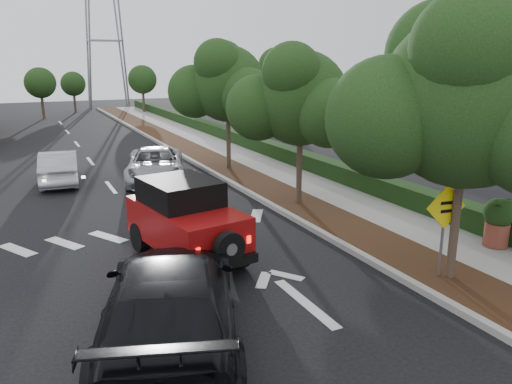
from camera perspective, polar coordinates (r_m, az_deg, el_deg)
ground at (r=10.13m, az=-4.44°, el=-14.76°), size 120.00×120.00×0.00m
curb at (r=22.22m, az=-4.52°, el=1.98°), size 0.20×70.00×0.15m
planting_strip at (r=22.59m, az=-2.15°, el=2.18°), size 1.80×70.00×0.12m
sidewalk at (r=23.38m, az=2.14°, el=2.62°), size 2.00×70.00×0.12m
hedge at (r=23.98m, az=5.12°, el=3.71°), size 0.80×70.00×0.80m
transmission_tower at (r=57.21m, az=-16.38°, el=9.21°), size 7.00×4.00×28.00m
street_tree_near at (r=12.67m, az=21.18°, el=-9.46°), size 3.80×3.80×5.92m
street_tree_mid at (r=17.84m, az=4.87°, el=-1.50°), size 3.20×3.20×5.32m
street_tree_far at (r=23.50m, az=-3.11°, el=2.52°), size 3.40×3.40×5.62m
red_jeep at (r=13.01m, az=-8.36°, el=-3.01°), size 2.37×4.18×2.06m
silver_suv_ahead at (r=21.52m, az=-11.43°, el=3.01°), size 3.61×5.48×1.40m
black_suv_oncoming at (r=9.20m, az=-9.76°, el=-12.24°), size 4.06×6.24×1.68m
silver_sedan_oncoming at (r=22.37m, az=-21.58°, el=2.67°), size 1.85×4.29×1.37m
speed_hump_sign at (r=12.09m, az=20.75°, el=-2.84°), size 1.03×0.16×2.20m
terracotta_planter at (r=14.83m, az=25.97°, el=-2.59°), size 0.80×0.80×1.39m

